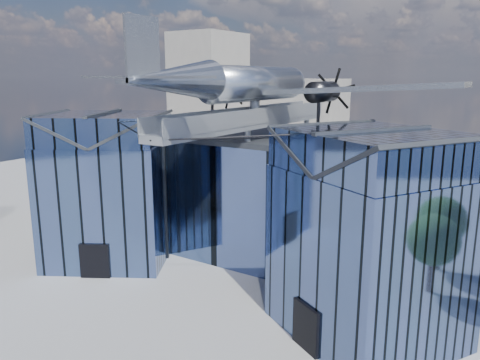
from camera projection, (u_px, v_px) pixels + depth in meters
The scene contains 4 objects.
ground_plane at pixel (225, 282), 33.69m from camera, with size 120.00×120.00×0.00m, color gray.
museum at pixel (266, 192), 37.24m from camera, with size 32.88×24.50×17.60m.
bg_towers at pixel (419, 106), 72.05m from camera, with size 77.00×24.50×26.00m.
tree_side_w at pixel (101, 173), 52.81m from camera, with size 4.72×4.72×5.58m.
Camera 1 is at (17.94, -25.62, 14.57)m, focal length 35.00 mm.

